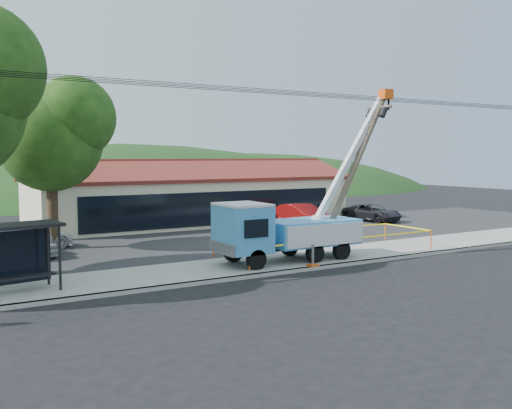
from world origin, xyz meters
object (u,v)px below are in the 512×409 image
object	(u,v)px
leaning_pole	(355,165)
car_dark	(372,222)
utility_truck	(285,229)
car_silver	(29,258)
car_white	(29,252)
car_red	(302,230)
bus_shelter	(22,241)

from	to	relation	value
leaning_pole	car_dark	distance (m)	15.28
utility_truck	car_silver	xyz separation A→B (m)	(-9.74, 7.58, -1.60)
leaning_pole	car_white	xyz separation A→B (m)	(-13.37, 9.69, -4.45)
car_white	car_dark	distance (m)	23.87
utility_truck	car_dark	bearing A→B (deg)	34.84
car_red	car_white	size ratio (longest dim) A/B	1.10
bus_shelter	car_silver	size ratio (longest dim) A/B	0.70
car_dark	car_white	bearing A→B (deg)	171.81
leaning_pole	car_red	size ratio (longest dim) A/B	1.62
leaning_pole	car_silver	distance (m)	16.34
car_dark	bus_shelter	bearing A→B (deg)	-167.94
car_dark	car_silver	bearing A→B (deg)	176.48
utility_truck	car_white	xyz separation A→B (m)	(-9.41, 9.56, -1.60)
leaning_pole	bus_shelter	distance (m)	15.32
car_silver	car_dark	size ratio (longest dim) A/B	0.87
leaning_pole	car_red	bearing A→B (deg)	69.05
car_silver	leaning_pole	bearing A→B (deg)	-42.88
utility_truck	bus_shelter	bearing A→B (deg)	179.94
utility_truck	car_red	bearing A→B (deg)	50.66
car_white	leaning_pole	bearing A→B (deg)	-135.86
bus_shelter	car_dark	world-z (taller)	bus_shelter
utility_truck	car_white	bearing A→B (deg)	134.53
utility_truck	car_dark	world-z (taller)	utility_truck
car_silver	car_red	bearing A→B (deg)	-8.21
leaning_pole	car_silver	world-z (taller)	leaning_pole
car_silver	car_white	distance (m)	2.01
leaning_pole	bus_shelter	world-z (taller)	leaning_pole
car_white	car_dark	world-z (taller)	car_white
utility_truck	car_silver	bearing A→B (deg)	142.12
leaning_pole	car_silver	xyz separation A→B (m)	(-13.70, 7.70, -4.45)
leaning_pole	car_white	size ratio (longest dim) A/B	1.77
car_silver	car_red	world-z (taller)	car_red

